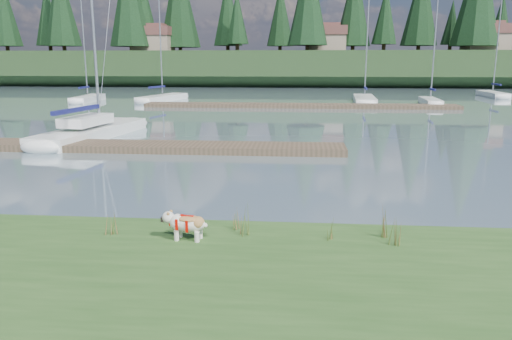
# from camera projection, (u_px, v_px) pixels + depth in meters

# --- Properties ---
(ground) EXTENTS (200.00, 200.00, 0.00)m
(ground) POSITION_uv_depth(u_px,v_px,m) (276.00, 107.00, 41.88)
(ground) COLOR gray
(ground) RESTS_ON ground
(bank) EXTENTS (60.00, 9.00, 0.35)m
(bank) POSITION_uv_depth(u_px,v_px,m) (147.00, 334.00, 6.81)
(bank) COLOR #315322
(bank) RESTS_ON ground
(ridge) EXTENTS (200.00, 20.00, 5.00)m
(ridge) POSITION_uv_depth(u_px,v_px,m) (288.00, 69.00, 83.18)
(ridge) COLOR black
(ridge) RESTS_ON ground
(bulldog) EXTENTS (0.93, 0.45, 0.55)m
(bulldog) POSITION_uv_depth(u_px,v_px,m) (187.00, 223.00, 9.87)
(bulldog) COLOR silver
(bulldog) RESTS_ON bank
(sailboat_main) EXTENTS (3.12, 9.75, 13.72)m
(sailboat_main) POSITION_uv_depth(u_px,v_px,m) (99.00, 128.00, 25.83)
(sailboat_main) COLOR white
(sailboat_main) RESTS_ON ground
(dock_near) EXTENTS (16.00, 2.00, 0.30)m
(dock_near) POSITION_uv_depth(u_px,v_px,m) (160.00, 147.00, 21.75)
(dock_near) COLOR #4C3D2C
(dock_near) RESTS_ON ground
(dock_far) EXTENTS (26.00, 2.20, 0.30)m
(dock_far) POSITION_uv_depth(u_px,v_px,m) (299.00, 106.00, 41.67)
(dock_far) COLOR #4C3D2C
(dock_far) RESTS_ON ground
(sailboat_bg_0) EXTENTS (1.98, 7.34, 10.60)m
(sailboat_bg_0) POSITION_uv_depth(u_px,v_px,m) (90.00, 98.00, 48.11)
(sailboat_bg_0) COLOR white
(sailboat_bg_0) RESTS_ON ground
(sailboat_bg_1) EXTENTS (3.56, 8.74, 12.72)m
(sailboat_bg_1) POSITION_uv_depth(u_px,v_px,m) (166.00, 97.00, 49.03)
(sailboat_bg_1) COLOR white
(sailboat_bg_1) RESTS_ON ground
(sailboat_bg_3) EXTENTS (2.43, 9.25, 13.31)m
(sailboat_bg_3) POSITION_uv_depth(u_px,v_px,m) (364.00, 99.00, 47.22)
(sailboat_bg_3) COLOR white
(sailboat_bg_3) RESTS_ON ground
(sailboat_bg_4) EXTENTS (1.76, 6.43, 9.55)m
(sailboat_bg_4) POSITION_uv_depth(u_px,v_px,m) (429.00, 101.00, 44.49)
(sailboat_bg_4) COLOR white
(sailboat_bg_4) RESTS_ON ground
(sailboat_bg_5) EXTENTS (1.88, 7.83, 11.12)m
(sailboat_bg_5) POSITION_uv_depth(u_px,v_px,m) (490.00, 94.00, 54.17)
(sailboat_bg_5) COLOR white
(sailboat_bg_5) RESTS_ON ground
(weed_0) EXTENTS (0.17, 0.14, 0.70)m
(weed_0) POSITION_uv_depth(u_px,v_px,m) (244.00, 222.00, 10.11)
(weed_0) COLOR #475B23
(weed_0) RESTS_ON bank
(weed_1) EXTENTS (0.17, 0.14, 0.45)m
(weed_1) POSITION_uv_depth(u_px,v_px,m) (233.00, 220.00, 10.50)
(weed_1) COLOR #475B23
(weed_1) RESTS_ON bank
(weed_2) EXTENTS (0.17, 0.14, 0.71)m
(weed_2) POSITION_uv_depth(u_px,v_px,m) (386.00, 224.00, 9.97)
(weed_2) COLOR #475B23
(weed_2) RESTS_ON bank
(weed_3) EXTENTS (0.17, 0.14, 0.52)m
(weed_3) POSITION_uv_depth(u_px,v_px,m) (112.00, 224.00, 10.18)
(weed_3) COLOR #475B23
(weed_3) RESTS_ON bank
(weed_4) EXTENTS (0.17, 0.14, 0.47)m
(weed_4) POSITION_uv_depth(u_px,v_px,m) (333.00, 231.00, 9.84)
(weed_4) COLOR #475B23
(weed_4) RESTS_ON bank
(weed_5) EXTENTS (0.17, 0.14, 0.63)m
(weed_5) POSITION_uv_depth(u_px,v_px,m) (397.00, 233.00, 9.54)
(weed_5) COLOR #475B23
(weed_5) RESTS_ON bank
(mud_lip) EXTENTS (60.00, 0.50, 0.14)m
(mud_lip) POSITION_uv_depth(u_px,v_px,m) (206.00, 233.00, 11.11)
(mud_lip) COLOR #33281C
(mud_lip) RESTS_ON ground
(conifer_1) EXTENTS (4.40, 4.40, 11.30)m
(conifer_1) POSITION_uv_depth(u_px,v_px,m) (48.00, 15.00, 82.75)
(conifer_1) COLOR #382619
(conifer_1) RESTS_ON ridge
(conifer_3) EXTENTS (4.84, 4.84, 12.25)m
(conifer_3) POSITION_uv_depth(u_px,v_px,m) (227.00, 11.00, 81.07)
(conifer_3) COLOR #382619
(conifer_3) RESTS_ON ridge
(conifer_5) EXTENTS (3.96, 3.96, 10.35)m
(conifer_5) POSITION_uv_depth(u_px,v_px,m) (385.00, 14.00, 77.19)
(conifer_5) COLOR #382619
(conifer_5) RESTS_ON ridge
(house_0) EXTENTS (6.30, 5.30, 4.65)m
(house_0) POSITION_uv_depth(u_px,v_px,m) (153.00, 39.00, 81.10)
(house_0) COLOR gray
(house_0) RESTS_ON ridge
(house_1) EXTENTS (6.30, 5.30, 4.65)m
(house_1) POSITION_uv_depth(u_px,v_px,m) (326.00, 38.00, 79.69)
(house_1) COLOR gray
(house_1) RESTS_ON ridge
(house_2) EXTENTS (6.30, 5.30, 4.65)m
(house_2) POSITION_uv_depth(u_px,v_px,m) (486.00, 37.00, 75.70)
(house_2) COLOR gray
(house_2) RESTS_ON ridge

